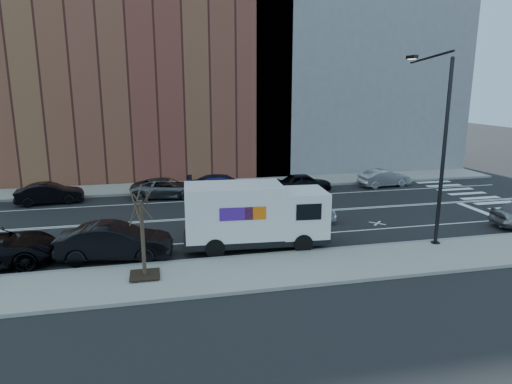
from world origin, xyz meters
name	(u,v)px	position (x,y,z in m)	size (l,w,h in m)	color
ground	(263,214)	(0.00, 0.00, 0.00)	(120.00, 120.00, 0.00)	black
sidewalk_near	(311,267)	(0.00, -8.80, 0.07)	(44.00, 3.60, 0.15)	gray
sidewalk_far	(237,184)	(0.00, 8.80, 0.07)	(44.00, 3.60, 0.15)	gray
curb_near	(298,253)	(0.00, -7.00, 0.08)	(44.00, 0.25, 0.17)	gray
curb_far	(241,189)	(0.00, 7.00, 0.08)	(44.00, 0.25, 0.17)	gray
crosswalk	(487,200)	(16.00, 0.00, 0.00)	(3.00, 14.00, 0.01)	white
road_markings	(263,214)	(0.00, 0.00, 0.00)	(40.00, 8.60, 0.01)	white
bldg_brick	(129,46)	(-8.00, 15.60, 11.00)	(26.00, 10.00, 22.00)	brown
bldg_concrete	(349,28)	(12.00, 15.60, 13.00)	(20.00, 10.00, 26.00)	slate
streetlight	(438,143)	(7.00, -6.91, 5.08)	(0.44, 4.02, 9.34)	black
street_tree	(143,246)	(-7.00, -8.40, 1.45)	(1.20, 1.20, 3.75)	black
fedex_van	(254,215)	(-1.79, -5.60, 1.67)	(7.10, 2.87, 3.18)	black
far_parked_b	(50,193)	(-13.33, 5.74, 0.70)	(1.49, 4.27, 1.41)	black
far_parked_c	(167,188)	(-5.60, 5.75, 0.69)	(2.29, 4.97, 1.38)	#4C4F54
far_parked_d	(224,186)	(-1.59, 5.33, 0.76)	(2.13, 5.25, 1.52)	#161E4E
far_parked_e	(304,183)	(4.44, 5.34, 0.70)	(1.65, 4.10, 1.40)	black
far_parked_f	(384,178)	(11.20, 5.69, 0.68)	(1.43, 4.11, 1.35)	#99999E
driving_sedan	(294,210)	(1.33, -2.16, 0.75)	(1.60, 4.58, 1.51)	#B3B3B8
near_parked_rear_a	(115,242)	(-8.32, -5.77, 0.84)	(1.77, 5.07, 1.67)	black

